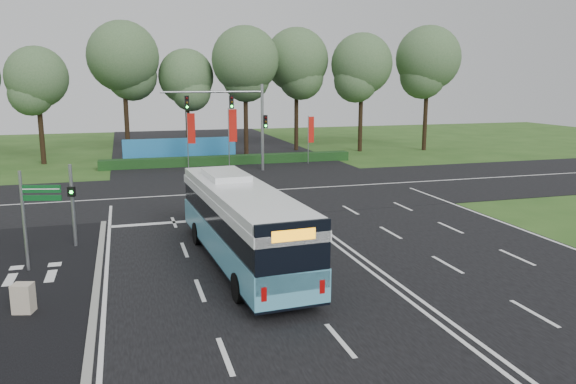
{
  "coord_description": "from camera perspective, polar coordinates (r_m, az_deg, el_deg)",
  "views": [
    {
      "loc": [
        -8.91,
        -23.78,
        7.31
      ],
      "look_at": [
        -1.3,
        2.0,
        1.93
      ],
      "focal_mm": 35.0,
      "sensor_mm": 36.0,
      "label": 1
    }
  ],
  "objects": [
    {
      "name": "ground",
      "position": [
        26.43,
        3.94,
        -4.77
      ],
      "size": [
        120.0,
        120.0,
        0.0
      ],
      "primitive_type": "plane",
      "color": "#2A4F1A",
      "rests_on": "ground"
    },
    {
      "name": "road_main",
      "position": [
        26.42,
        3.94,
        -4.73
      ],
      "size": [
        20.0,
        120.0,
        0.04
      ],
      "primitive_type": "cube",
      "color": "black",
      "rests_on": "ground"
    },
    {
      "name": "road_cross",
      "position": [
        37.59,
        -2.42,
        0.13
      ],
      "size": [
        120.0,
        14.0,
        0.05
      ],
      "primitive_type": "cube",
      "color": "black",
      "rests_on": "ground"
    },
    {
      "name": "bike_path",
      "position": [
        22.31,
        -25.03,
        -8.84
      ],
      "size": [
        5.0,
        18.0,
        0.06
      ],
      "primitive_type": "cube",
      "color": "black",
      "rests_on": "ground"
    },
    {
      "name": "kerb_strip",
      "position": [
        22.04,
        -18.8,
        -8.52
      ],
      "size": [
        0.25,
        18.0,
        0.12
      ],
      "primitive_type": "cube",
      "color": "gray",
      "rests_on": "ground"
    },
    {
      "name": "city_bus",
      "position": [
        22.4,
        -4.76,
        -3.18
      ],
      "size": [
        3.2,
        12.03,
        3.42
      ],
      "rotation": [
        0.0,
        0.0,
        0.06
      ],
      "color": "#54A6C3",
      "rests_on": "ground"
    },
    {
      "name": "pedestrian_signal",
      "position": [
        26.3,
        -21.04,
        -1.02
      ],
      "size": [
        0.35,
        0.43,
        3.73
      ],
      "rotation": [
        0.0,
        0.0,
        -0.42
      ],
      "color": "gray",
      "rests_on": "ground"
    },
    {
      "name": "street_sign",
      "position": [
        23.45,
        -24.58,
        -1.57
      ],
      "size": [
        1.51,
        0.46,
        3.97
      ],
      "rotation": [
        0.0,
        0.0,
        -0.26
      ],
      "color": "gray",
      "rests_on": "ground"
    },
    {
      "name": "utility_cabinet",
      "position": [
        19.93,
        -25.29,
        -9.8
      ],
      "size": [
        0.71,
        0.64,
        1.0
      ],
      "primitive_type": "cube",
      "rotation": [
        0.0,
        0.0,
        -0.27
      ],
      "color": "#C2B39C",
      "rests_on": "ground"
    },
    {
      "name": "banner_flag_left",
      "position": [
        47.67,
        -9.9,
        6.04
      ],
      "size": [
        0.67,
        0.24,
        4.71
      ],
      "rotation": [
        0.0,
        0.0,
        -0.28
      ],
      "color": "gray",
      "rests_on": "ground"
    },
    {
      "name": "banner_flag_mid",
      "position": [
        47.07,
        -5.74,
        6.34
      ],
      "size": [
        0.75,
        0.11,
        5.05
      ],
      "rotation": [
        0.0,
        0.0,
        0.07
      ],
      "color": "gray",
      "rests_on": "ground"
    },
    {
      "name": "banner_flag_right",
      "position": [
        49.59,
        2.29,
        6.07
      ],
      "size": [
        0.61,
        0.22,
        4.25
      ],
      "rotation": [
        0.0,
        0.0,
        0.28
      ],
      "color": "gray",
      "rests_on": "ground"
    },
    {
      "name": "traffic_light_gantry",
      "position": [
        45.29,
        -4.86,
        7.92
      ],
      "size": [
        8.41,
        0.28,
        7.0
      ],
      "color": "gray",
      "rests_on": "ground"
    },
    {
      "name": "hedge",
      "position": [
        49.58,
        -5.95,
        3.24
      ],
      "size": [
        22.0,
        1.2,
        0.8
      ],
      "primitive_type": "cube",
      "color": "#153412",
      "rests_on": "ground"
    },
    {
      "name": "blue_hoarding",
      "position": [
        51.4,
        -10.88,
        4.17
      ],
      "size": [
        10.0,
        0.3,
        2.2
      ],
      "primitive_type": "cube",
      "color": "#2174B5",
      "rests_on": "ground"
    },
    {
      "name": "eucalyptus_row",
      "position": [
        55.92,
        -4.74,
        12.85
      ],
      "size": [
        49.31,
        10.22,
        12.84
      ],
      "color": "black",
      "rests_on": "ground"
    }
  ]
}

